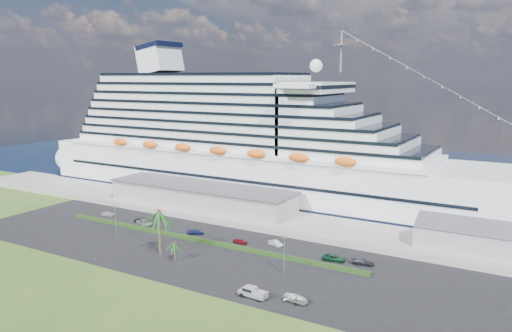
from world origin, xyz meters
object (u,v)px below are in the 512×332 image
Objects in this scene: cruise_ship at (250,148)px; boat_trailer at (296,298)px; parked_car_3 at (196,232)px; pickup_truck at (253,292)px.

cruise_ship is 34.27× the size of boat_trailer.
cruise_ship is 44.60× the size of parked_car_3.
pickup_truck reaches higher than parked_car_3.
pickup_truck is at bearing -152.67° from parked_car_3.
boat_trailer reaches higher than parked_car_3.
cruise_ship is at bearing 121.06° from pickup_truck.
pickup_truck is (32.03, -25.13, 0.47)m from parked_car_3.
parked_car_3 is at bearing 141.88° from pickup_truck.
cruise_ship is 84.70m from boat_trailer.
cruise_ship is at bearing 126.45° from boat_trailer.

